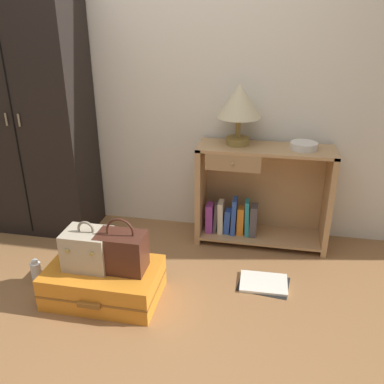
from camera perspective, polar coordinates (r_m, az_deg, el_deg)
name	(u,v)px	position (r m, az deg, el deg)	size (l,w,h in m)	color
ground_plane	(118,343)	(2.44, -10.16, -19.80)	(9.00, 9.00, 0.00)	olive
back_wall	(176,64)	(3.23, -2.15, 17.22)	(6.40, 0.10, 2.60)	silver
wardrobe	(31,112)	(3.43, -21.34, 10.17)	(0.86, 0.47, 1.91)	black
bookshelf	(257,196)	(3.18, 8.94, -0.60)	(0.98, 0.34, 0.77)	tan
table_lamp	(239,103)	(2.99, 6.52, 12.05)	(0.32, 0.32, 0.43)	olive
bowl	(304,146)	(3.03, 15.14, 6.17)	(0.19, 0.19, 0.05)	silver
suitcase_large	(104,282)	(2.70, -12.02, -12.04)	(0.70, 0.46, 0.22)	orange
train_case	(88,249)	(2.62, -14.12, -7.57)	(0.28, 0.22, 0.31)	#B7A88E
handbag	(122,251)	(2.54, -9.67, -8.05)	(0.29, 0.18, 0.35)	#472319
bottle	(36,272)	(2.97, -20.64, -10.28)	(0.07, 0.07, 0.17)	white
open_book_on_floor	(264,283)	(2.85, 9.83, -12.27)	(0.35, 0.28, 0.02)	white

